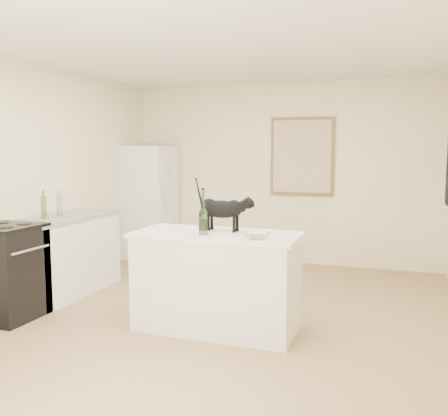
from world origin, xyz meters
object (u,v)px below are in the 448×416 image
Objects in this scene: black_cat at (222,211)px; glass_bowl at (256,235)px; stove at (6,273)px; fridge at (149,202)px; wine_bottle at (203,214)px.

glass_bowl is at bearing -32.42° from black_cat.
stove is 3.61× the size of glass_bowl.
glass_bowl is (2.47, 0.21, 0.48)m from stove.
black_cat reaches higher than glass_bowl.
wine_bottle is (1.98, -2.70, 0.23)m from fridge.
stove is 0.53× the size of fridge.
wine_bottle is at bearing 7.30° from stove.
glass_bowl is (2.47, -2.74, 0.08)m from fridge.
glass_bowl is (0.42, -0.30, -0.15)m from black_cat.
black_cat is at bearing -49.86° from fridge.
glass_bowl is (0.50, -0.05, -0.15)m from wine_bottle.
glass_bowl is at bearing -5.18° from wine_bottle.
fridge is 4.70× the size of wine_bottle.
stove is 2.21m from black_cat.
wine_bottle is (1.98, 0.25, 0.63)m from stove.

